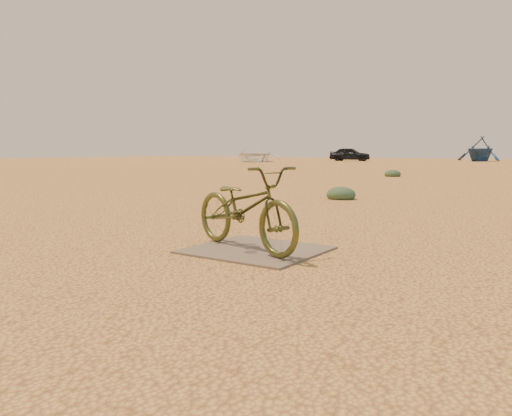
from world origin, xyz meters
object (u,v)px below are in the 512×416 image
Objects in this scene: boat_far_left at (480,149)px; plywood_board at (256,250)px; bicycle at (245,208)px; boat_near_left at (254,155)px; car at (350,154)px.

plywood_board is at bearing -69.77° from boat_far_left.
bicycle is 39.93m from boat_near_left.
car is (-16.61, 40.40, 0.64)m from plywood_board.
car is 11.97m from boat_far_left.
boat_near_left is at bearing 124.51° from plywood_board.
boat_far_left reaches higher than car.
plywood_board is at bearing -166.18° from car.
boat_far_left is at bearing 97.52° from plywood_board.
boat_near_left is (-22.53, 32.97, 0.15)m from bicycle.
car is 9.61m from boat_near_left.
boat_far_left is (10.53, 5.68, 0.53)m from car.
bicycle is 0.44× the size of car.
bicycle is at bearing -69.89° from boat_far_left.
boat_far_left reaches higher than boat_near_left.
bicycle is at bearing -166.33° from car.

